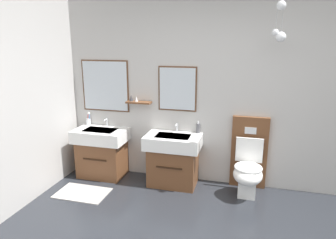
{
  "coord_description": "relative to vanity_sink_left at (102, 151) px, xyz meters",
  "views": [
    {
      "loc": [
        0.24,
        -1.97,
        1.97
      ],
      "look_at": [
        -0.77,
        1.78,
        0.96
      ],
      "focal_mm": 32.26,
      "sensor_mm": 36.0,
      "label": 1
    }
  ],
  "objects": [
    {
      "name": "toilet",
      "position": [
        2.11,
        0.02,
        -0.01
      ],
      "size": [
        0.48,
        0.62,
        1.0
      ],
      "color": "brown",
      "rests_on": "ground"
    },
    {
      "name": "tap_on_right_sink",
      "position": [
        1.1,
        0.19,
        0.41
      ],
      "size": [
        0.03,
        0.13,
        0.11
      ],
      "color": "silver",
      "rests_on": "vanity_sink_right"
    },
    {
      "name": "wall_back",
      "position": [
        1.8,
        0.28,
        0.99
      ],
      "size": [
        4.9,
        0.64,
        2.75
      ],
      "color": "#B7B5B2",
      "rests_on": "ground"
    },
    {
      "name": "bath_mat",
      "position": [
        0.0,
        -0.61,
        -0.38
      ],
      "size": [
        0.68,
        0.44,
        0.01
      ],
      "primitive_type": "cube",
      "color": "#9E9993",
      "rests_on": "ground"
    },
    {
      "name": "toothbrush_cup",
      "position": [
        -0.3,
        0.18,
        0.39
      ],
      "size": [
        0.07,
        0.07,
        0.2
      ],
      "color": "silver",
      "rests_on": "vanity_sink_left"
    },
    {
      "name": "vanity_sink_right",
      "position": [
        1.1,
        0.0,
        0.0
      ],
      "size": [
        0.76,
        0.52,
        0.72
      ],
      "color": "brown",
      "rests_on": "ground"
    },
    {
      "name": "soap_dispenser",
      "position": [
        1.4,
        0.19,
        0.41
      ],
      "size": [
        0.06,
        0.06,
        0.17
      ],
      "color": "#4C4C51",
      "rests_on": "vanity_sink_right"
    },
    {
      "name": "vanity_sink_left",
      "position": [
        0.0,
        0.0,
        0.0
      ],
      "size": [
        0.76,
        0.52,
        0.72
      ],
      "color": "brown",
      "rests_on": "ground"
    },
    {
      "name": "tap_on_left_sink",
      "position": [
        0.0,
        0.19,
        0.41
      ],
      "size": [
        0.03,
        0.13,
        0.11
      ],
      "color": "silver",
      "rests_on": "vanity_sink_left"
    }
  ]
}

